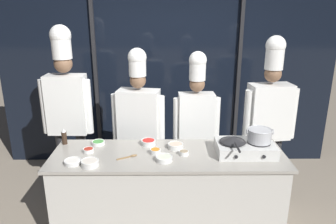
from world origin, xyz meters
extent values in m
cube|color=black|center=(0.00, 1.72, 1.35)|extent=(4.79, 0.04, 2.70)
cube|color=#232326|center=(-1.02, 1.67, 1.35)|extent=(0.05, 0.05, 2.70)
cube|color=#232326|center=(1.02, 1.67, 1.35)|extent=(0.05, 0.05, 2.70)
cube|color=beige|center=(0.00, 0.00, 0.44)|extent=(2.22, 0.69, 0.87)
cube|color=#A39E93|center=(0.00, 0.00, 0.89)|extent=(2.29, 0.73, 0.03)
cube|color=silver|center=(0.76, 0.01, 0.96)|extent=(0.56, 0.37, 0.11)
cylinder|color=black|center=(0.63, 0.01, 1.02)|extent=(0.22, 0.22, 0.01)
cylinder|color=black|center=(0.63, -0.19, 0.96)|extent=(0.03, 0.01, 0.03)
cylinder|color=black|center=(0.88, 0.01, 1.02)|extent=(0.22, 0.22, 0.01)
cylinder|color=black|center=(0.88, -0.19, 0.96)|extent=(0.03, 0.01, 0.03)
cylinder|color=#232326|center=(0.63, 0.01, 1.03)|extent=(0.24, 0.24, 0.01)
cone|color=#232326|center=(0.63, 0.01, 1.05)|extent=(0.26, 0.26, 0.05)
cylinder|color=black|center=(0.63, -0.21, 1.06)|extent=(0.02, 0.19, 0.02)
cylinder|color=#B7BABF|center=(0.88, 0.01, 1.09)|extent=(0.23, 0.23, 0.12)
torus|color=#B7BABF|center=(0.88, 0.01, 1.15)|extent=(0.23, 0.23, 0.01)
torus|color=#B7BABF|center=(0.76, 0.01, 1.13)|extent=(0.01, 0.05, 0.05)
torus|color=#B7BABF|center=(1.01, 0.01, 1.13)|extent=(0.01, 0.05, 0.05)
cylinder|color=#332319|center=(-1.09, 0.25, 0.97)|extent=(0.05, 0.05, 0.13)
cone|color=white|center=(-1.09, 0.25, 1.05)|extent=(0.05, 0.05, 0.04)
cylinder|color=white|center=(0.15, -0.03, 0.92)|extent=(0.09, 0.09, 0.04)
torus|color=white|center=(0.15, -0.03, 0.94)|extent=(0.10, 0.10, 0.01)
cylinder|color=#9E896B|center=(0.15, -0.03, 0.93)|extent=(0.08, 0.08, 0.02)
cylinder|color=white|center=(-0.79, 0.04, 0.92)|extent=(0.11, 0.11, 0.04)
torus|color=white|center=(-0.79, 0.04, 0.94)|extent=(0.11, 0.11, 0.01)
cylinder|color=#B22D1E|center=(-0.79, 0.04, 0.93)|extent=(0.09, 0.09, 0.02)
cylinder|color=white|center=(-0.20, 0.22, 0.93)|extent=(0.15, 0.15, 0.05)
torus|color=white|center=(-0.20, 0.22, 0.95)|extent=(0.15, 0.15, 0.01)
cylinder|color=red|center=(-0.20, 0.22, 0.94)|extent=(0.12, 0.12, 0.03)
cylinder|color=white|center=(-0.73, 0.24, 0.92)|extent=(0.14, 0.14, 0.03)
torus|color=white|center=(-0.73, 0.24, 0.93)|extent=(0.14, 0.14, 0.01)
cylinder|color=#4C9E47|center=(-0.73, 0.24, 0.93)|extent=(0.11, 0.11, 0.02)
cylinder|color=white|center=(-0.71, -0.25, 0.93)|extent=(0.16, 0.16, 0.05)
torus|color=white|center=(-0.71, -0.25, 0.95)|extent=(0.16, 0.16, 0.01)
cylinder|color=silver|center=(-0.71, -0.25, 0.94)|extent=(0.13, 0.13, 0.03)
cylinder|color=white|center=(-0.04, -0.15, 0.92)|extent=(0.16, 0.16, 0.04)
torus|color=white|center=(-0.04, -0.15, 0.94)|extent=(0.16, 0.16, 0.01)
cylinder|color=silver|center=(-0.04, -0.15, 0.93)|extent=(0.13, 0.13, 0.02)
cylinder|color=white|center=(-0.88, -0.20, 0.92)|extent=(0.16, 0.16, 0.03)
torus|color=white|center=(-0.88, -0.20, 0.93)|extent=(0.16, 0.16, 0.01)
cylinder|color=white|center=(-0.88, -0.20, 0.93)|extent=(0.13, 0.13, 0.02)
cylinder|color=white|center=(0.08, 0.13, 0.93)|extent=(0.15, 0.15, 0.05)
torus|color=white|center=(0.08, 0.13, 0.95)|extent=(0.16, 0.16, 0.01)
cylinder|color=beige|center=(0.08, 0.13, 0.94)|extent=(0.13, 0.13, 0.03)
cylinder|color=white|center=(-0.13, 0.01, 0.93)|extent=(0.10, 0.10, 0.05)
torus|color=white|center=(-0.13, 0.01, 0.95)|extent=(0.11, 0.11, 0.01)
cylinder|color=orange|center=(-0.13, 0.01, 0.94)|extent=(0.09, 0.09, 0.03)
cube|color=olive|center=(-0.43, -0.10, 0.91)|extent=(0.13, 0.08, 0.01)
ellipsoid|color=olive|center=(-0.33, -0.05, 0.91)|extent=(0.08, 0.07, 0.02)
cylinder|color=#232326|center=(-1.04, 0.70, 0.43)|extent=(0.12, 0.12, 0.85)
cylinder|color=#232326|center=(-1.29, 0.71, 0.43)|extent=(0.12, 0.12, 0.85)
cube|color=white|center=(-1.16, 0.71, 1.20)|extent=(0.45, 0.24, 0.69)
cylinder|color=white|center=(-0.91, 0.66, 1.18)|extent=(0.09, 0.09, 0.63)
cylinder|color=white|center=(-1.41, 0.68, 1.18)|extent=(0.09, 0.09, 0.63)
sphere|color=brown|center=(-1.16, 0.71, 1.67)|extent=(0.20, 0.20, 0.20)
cylinder|color=white|center=(-1.16, 0.71, 1.85)|extent=(0.21, 0.21, 0.25)
sphere|color=white|center=(-1.16, 0.71, 1.98)|extent=(0.23, 0.23, 0.23)
cylinder|color=#2D3856|center=(-0.21, 0.64, 0.38)|extent=(0.12, 0.12, 0.76)
cylinder|color=#2D3856|center=(-0.46, 0.68, 0.38)|extent=(0.12, 0.12, 0.76)
cube|color=white|center=(-0.33, 0.66, 1.07)|extent=(0.50, 0.32, 0.62)
cylinder|color=white|center=(-0.08, 0.58, 1.05)|extent=(0.09, 0.09, 0.57)
cylinder|color=white|center=(-0.60, 0.67, 1.05)|extent=(0.09, 0.09, 0.57)
sphere|color=brown|center=(-0.33, 0.66, 1.49)|extent=(0.18, 0.18, 0.18)
cylinder|color=white|center=(-0.33, 0.66, 1.64)|extent=(0.19, 0.19, 0.21)
sphere|color=white|center=(-0.33, 0.66, 1.75)|extent=(0.21, 0.21, 0.21)
cylinder|color=#2D3856|center=(0.45, 0.69, 0.37)|extent=(0.11, 0.11, 0.73)
cylinder|color=#2D3856|center=(0.22, 0.68, 0.37)|extent=(0.11, 0.11, 0.73)
cube|color=white|center=(0.33, 0.69, 1.03)|extent=(0.42, 0.23, 0.59)
cylinder|color=white|center=(0.56, 0.67, 1.01)|extent=(0.08, 0.08, 0.55)
cylinder|color=white|center=(0.10, 0.64, 1.01)|extent=(0.08, 0.08, 0.55)
sphere|color=brown|center=(0.33, 0.69, 1.44)|extent=(0.17, 0.17, 0.17)
cylinder|color=white|center=(0.33, 0.69, 1.60)|extent=(0.18, 0.18, 0.23)
sphere|color=white|center=(0.33, 0.69, 1.71)|extent=(0.20, 0.20, 0.20)
cylinder|color=#232326|center=(1.30, 0.67, 0.40)|extent=(0.12, 0.12, 0.80)
cylinder|color=#232326|center=(1.04, 0.64, 0.40)|extent=(0.12, 0.12, 0.80)
cube|color=white|center=(1.17, 0.66, 1.12)|extent=(0.51, 0.31, 0.64)
cylinder|color=white|center=(1.44, 0.65, 1.10)|extent=(0.10, 0.10, 0.59)
cylinder|color=white|center=(0.91, 0.58, 1.10)|extent=(0.10, 0.10, 0.59)
sphere|color=brown|center=(1.17, 0.66, 1.56)|extent=(0.19, 0.19, 0.19)
cylinder|color=white|center=(1.17, 0.66, 1.74)|extent=(0.20, 0.20, 0.26)
sphere|color=white|center=(1.17, 0.66, 1.87)|extent=(0.22, 0.22, 0.22)
camera|label=1|loc=(-0.03, -2.92, 2.29)|focal=35.00mm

